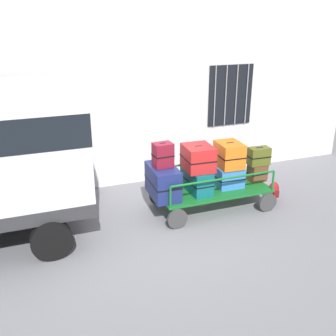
{
  "coord_description": "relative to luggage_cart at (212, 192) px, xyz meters",
  "views": [
    {
      "loc": [
        -2.52,
        -6.39,
        3.91
      ],
      "look_at": [
        0.05,
        0.46,
        1.06
      ],
      "focal_mm": 42.39,
      "sensor_mm": 36.0,
      "label": 1
    }
  ],
  "objects": [
    {
      "name": "suitcase_left_bottom",
      "position": [
        -1.11,
        0.03,
        0.39
      ],
      "size": [
        0.55,
        0.95,
        0.63
      ],
      "color": "navy",
      "rests_on": "luggage_cart"
    },
    {
      "name": "suitcase_midright_bottom",
      "position": [
        1.11,
        0.03,
        0.27
      ],
      "size": [
        0.41,
        0.29,
        0.38
      ],
      "color": "brown",
      "rests_on": "luggage_cart"
    },
    {
      "name": "suitcase_midleft_bottom",
      "position": [
        -0.37,
        0.02,
        0.32
      ],
      "size": [
        0.41,
        0.86,
        0.49
      ],
      "color": "#0F5960",
      "rests_on": "luggage_cart"
    },
    {
      "name": "backpack",
      "position": [
        1.46,
        -0.14,
        -0.16
      ],
      "size": [
        0.27,
        0.22,
        0.44
      ],
      "color": "maroon",
      "rests_on": "ground"
    },
    {
      "name": "luggage_cart",
      "position": [
        0.0,
        0.0,
        0.0
      ],
      "size": [
        2.46,
        1.18,
        0.46
      ],
      "color": "#146023",
      "rests_on": "ground"
    },
    {
      "name": "ground_plane",
      "position": [
        -1.06,
        -0.46,
        -0.38
      ],
      "size": [
        40.0,
        40.0,
        0.0
      ],
      "primitive_type": "plane",
      "color": "slate"
    },
    {
      "name": "suitcase_left_middle",
      "position": [
        -1.11,
        0.02,
        0.96
      ],
      "size": [
        0.4,
        0.32,
        0.49
      ],
      "color": "maroon",
      "rests_on": "suitcase_left_bottom"
    },
    {
      "name": "building_wall",
      "position": [
        -1.05,
        2.06,
        2.12
      ],
      "size": [
        12.0,
        0.38,
        5.0
      ],
      "color": "silver",
      "rests_on": "ground"
    },
    {
      "name": "suitcase_midleft_middle",
      "position": [
        -0.37,
        -0.02,
        0.82
      ],
      "size": [
        0.59,
        0.68,
        0.51
      ],
      "color": "#B21E1E",
      "rests_on": "suitcase_midleft_bottom"
    },
    {
      "name": "suitcase_center_middle",
      "position": [
        0.37,
        0.03,
        0.78
      ],
      "size": [
        0.51,
        0.63,
        0.53
      ],
      "color": "orange",
      "rests_on": "suitcase_center_bottom"
    },
    {
      "name": "suitcase_center_bottom",
      "position": [
        0.37,
        0.01,
        0.3
      ],
      "size": [
        0.57,
        0.53,
        0.44
      ],
      "color": "#3372C6",
      "rests_on": "luggage_cart"
    },
    {
      "name": "cart_railing",
      "position": [
        -0.0,
        -0.0,
        0.44
      ],
      "size": [
        2.34,
        1.04,
        0.44
      ],
      "color": "#146023",
      "rests_on": "luggage_cart"
    },
    {
      "name": "suitcase_midright_middle",
      "position": [
        1.11,
        0.03,
        0.66
      ],
      "size": [
        0.48,
        0.28,
        0.39
      ],
      "color": "#4C5119",
      "rests_on": "suitcase_midright_bottom"
    }
  ]
}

